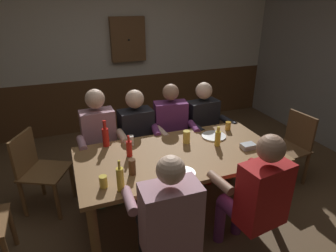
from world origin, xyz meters
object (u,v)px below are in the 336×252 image
object	(u,v)px
wall_dart_cabinet	(128,39)
chair_empty_far_end	(38,169)
pint_glass_0	(228,126)
pint_glass_2	(131,140)
bottle_2	(129,148)
plate_1	(183,173)
pint_glass_3	(103,182)
person_5	(256,194)
person_4	(167,219)
person_2	(172,130)
dining_table	(179,162)
pint_glass_1	(187,137)
chair_empty_near_left	(291,146)
bottle_0	(218,138)
person_0	(100,140)
bottle_3	(120,179)
person_3	(206,126)
pint_glass_4	(132,167)
person_1	(138,135)
condiment_caddy	(248,146)
plate_0	(214,136)
bottle_1	(106,136)

from	to	relation	value
wall_dart_cabinet	chair_empty_far_end	bearing A→B (deg)	-129.07
pint_glass_0	pint_glass_2	bearing A→B (deg)	178.28
bottle_2	pint_glass_2	bearing A→B (deg)	72.85
plate_1	pint_glass_3	distance (m)	0.67
person_5	person_4	bearing A→B (deg)	172.51
wall_dart_cabinet	pint_glass_2	bearing A→B (deg)	-103.56
person_2	pint_glass_0	distance (m)	0.68
dining_table	person_2	bearing A→B (deg)	73.80
person_4	wall_dart_cabinet	distance (m)	3.38
person_2	bottle_2	xyz separation A→B (m)	(-0.67, -0.60, 0.18)
pint_glass_0	pint_glass_3	xyz separation A→B (m)	(-1.51, -0.60, 0.00)
pint_glass_1	pint_glass_2	bearing A→B (deg)	164.10
chair_empty_near_left	bottle_0	bearing A→B (deg)	91.38
dining_table	pint_glass_3	world-z (taller)	pint_glass_3
plate_1	wall_dart_cabinet	distance (m)	2.96
person_0	bottle_0	bearing A→B (deg)	144.91
chair_empty_far_end	bottle_3	xyz separation A→B (m)	(0.69, -1.07, 0.39)
person_3	pint_glass_4	xyz separation A→B (m)	(-1.18, -0.90, 0.17)
chair_empty_far_end	bottle_0	world-z (taller)	bottle_0
person_1	pint_glass_2	xyz separation A→B (m)	(-0.18, -0.38, 0.14)
chair_empty_far_end	plate_1	bearing A→B (deg)	77.25
condiment_caddy	pint_glass_4	bearing A→B (deg)	-178.03
person_3	bottle_2	bearing A→B (deg)	22.61
dining_table	pint_glass_0	xyz separation A→B (m)	(0.74, 0.31, 0.14)
person_4	pint_glass_1	bearing A→B (deg)	60.06
pint_glass_2	pint_glass_3	size ratio (longest dim) A/B	0.99
person_0	plate_0	size ratio (longest dim) A/B	4.75
condiment_caddy	pint_glass_3	xyz separation A→B (m)	(-1.46, -0.14, 0.03)
person_4	dining_table	bearing A→B (deg)	63.06
dining_table	person_1	distance (m)	0.76
chair_empty_near_left	bottle_2	world-z (taller)	bottle_2
pint_glass_0	person_2	bearing A→B (deg)	142.01
person_4	bottle_0	distance (m)	1.12
person_1	pint_glass_3	world-z (taller)	person_1
person_5	bottle_2	xyz separation A→B (m)	(-0.84, 0.85, 0.16)
person_4	pint_glass_3	distance (m)	0.59
person_5	wall_dart_cabinet	size ratio (longest dim) A/B	1.79
bottle_0	pint_glass_0	xyz separation A→B (m)	(0.30, 0.29, -0.04)
person_2	wall_dart_cabinet	world-z (taller)	wall_dart_cabinet
person_2	person_5	size ratio (longest dim) A/B	0.98
plate_1	pint_glass_2	size ratio (longest dim) A/B	2.21
person_5	chair_empty_near_left	xyz separation A→B (m)	(1.19, 0.88, -0.21)
person_2	person_4	distance (m)	1.56
pint_glass_2	pint_glass_3	distance (m)	0.74
chair_empty_far_end	pint_glass_4	world-z (taller)	pint_glass_4
dining_table	bottle_1	distance (m)	0.78
person_2	pint_glass_4	size ratio (longest dim) A/B	8.62
dining_table	person_2	distance (m)	0.75
plate_1	chair_empty_far_end	bearing A→B (deg)	140.24
pint_glass_3	bottle_3	bearing A→B (deg)	-37.25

